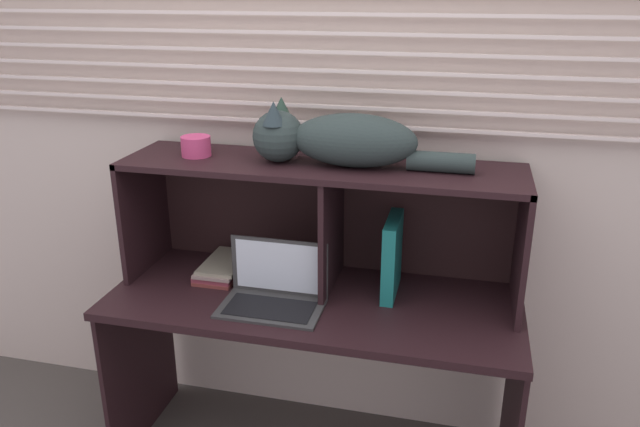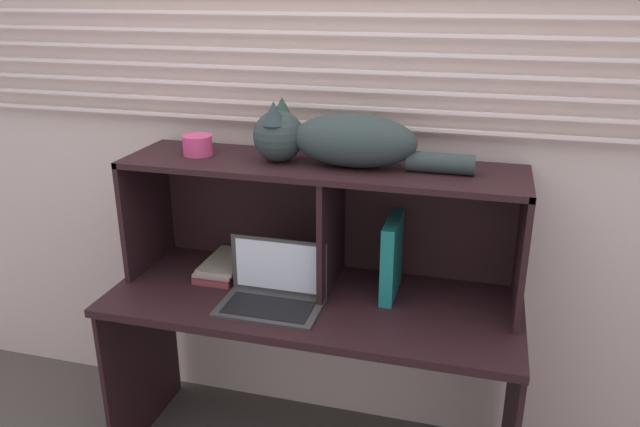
{
  "view_description": "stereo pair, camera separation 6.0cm",
  "coord_description": "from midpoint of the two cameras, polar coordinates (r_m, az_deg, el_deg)",
  "views": [
    {
      "loc": [
        0.5,
        -1.74,
        1.8
      ],
      "look_at": [
        0.0,
        0.31,
        1.01
      ],
      "focal_mm": 34.89,
      "sensor_mm": 36.0,
      "label": 1
    },
    {
      "loc": [
        0.56,
        -1.73,
        1.8
      ],
      "look_at": [
        0.0,
        0.31,
        1.01
      ],
      "focal_mm": 34.89,
      "sensor_mm": 36.0,
      "label": 2
    }
  ],
  "objects": [
    {
      "name": "binder_upright",
      "position": [
        2.27,
        7.36,
        -3.99
      ],
      "size": [
        0.05,
        0.24,
        0.29
      ],
      "primitive_type": "cube",
      "color": "#19746F",
      "rests_on": "desk"
    },
    {
      "name": "small_basket",
      "position": [
        2.35,
        -10.44,
        6.17
      ],
      "size": [
        0.11,
        0.11,
        0.07
      ],
      "primitive_type": "cylinder",
      "color": "#CD4174",
      "rests_on": "hutch_shelf_unit"
    },
    {
      "name": "desk",
      "position": [
        2.35,
        0.04,
        -10.63
      ],
      "size": [
        1.49,
        0.61,
        0.73
      ],
      "color": "black",
      "rests_on": "ground"
    },
    {
      "name": "laptop",
      "position": [
        2.22,
        -3.56,
        -7.15
      ],
      "size": [
        0.36,
        0.22,
        0.22
      ],
      "color": "#373737",
      "rests_on": "desk"
    },
    {
      "name": "book_stack",
      "position": [
        2.48,
        -8.11,
        -4.8
      ],
      "size": [
        0.16,
        0.27,
        0.06
      ],
      "color": "brown",
      "rests_on": "desk"
    },
    {
      "name": "hutch_shelf_unit",
      "position": [
        2.28,
        1.12,
        1.36
      ],
      "size": [
        1.44,
        0.37,
        0.47
      ],
      "color": "black",
      "rests_on": "desk"
    },
    {
      "name": "cat",
      "position": [
        2.17,
        2.18,
        6.84
      ],
      "size": [
        0.78,
        0.2,
        0.22
      ],
      "color": "#2B3736",
      "rests_on": "hutch_shelf_unit"
    },
    {
      "name": "back_panel_with_blinds",
      "position": [
        2.41,
        2.2,
        7.39
      ],
      "size": [
        4.4,
        0.08,
        2.5
      ],
      "color": "beige",
      "rests_on": "ground"
    }
  ]
}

